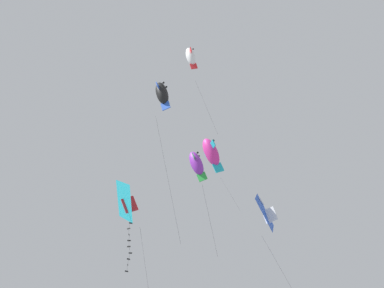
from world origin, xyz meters
TOP-DOWN VIEW (x-y plane):
  - kite_fish_near_left at (-3.01, -3.65)m, footprint 2.57×1.97m
  - kite_fish_far_centre at (2.83, 2.03)m, footprint 1.93×1.53m
  - kite_delta_upper_right at (4.41, 1.59)m, footprint 1.99×2.84m
  - kite_fish_mid_left at (1.69, 4.20)m, footprint 1.46×1.13m
  - kite_delta_near_right at (-1.95, 4.49)m, footprint 2.42×2.13m
  - kite_fish_low_drifter at (1.88, 3.90)m, footprint 1.72×1.62m

SIDE VIEW (x-z plane):
  - kite_delta_near_right at x=-1.95m, z-range 28.92..34.20m
  - kite_delta_upper_right at x=4.41m, z-range 28.83..35.53m
  - kite_fish_mid_left at x=1.69m, z-range 30.93..36.43m
  - kite_fish_far_centre at x=2.83m, z-range 34.21..43.84m
  - kite_fish_near_left at x=-3.01m, z-range 36.66..42.24m
  - kite_fish_low_drifter at x=1.88m, z-range 37.74..43.53m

